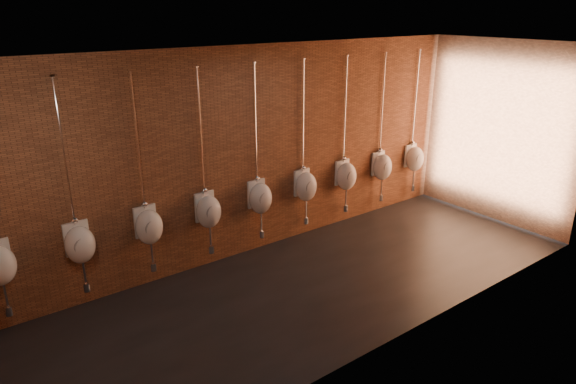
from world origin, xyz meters
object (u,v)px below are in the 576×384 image
object	(u,v)px
urinal_7	(382,166)
urinal_4	(260,197)
urinal_1	(80,243)
urinal_3	(208,211)
urinal_5	(306,186)
urinal_6	(346,175)
urinal_2	(149,226)
urinal_8	(414,158)

from	to	relation	value
urinal_7	urinal_4	bearing A→B (deg)	180.00
urinal_1	urinal_3	size ratio (longest dim) A/B	1.00
urinal_1	urinal_4	world-z (taller)	same
urinal_1	urinal_5	xyz separation A→B (m)	(3.63, 0.00, 0.00)
urinal_6	urinal_2	bearing A→B (deg)	180.00
urinal_4	urinal_7	size ratio (longest dim) A/B	1.00
urinal_4	urinal_6	xyz separation A→B (m)	(1.81, 0.00, 0.00)
urinal_4	urinal_7	distance (m)	2.72
urinal_4	urinal_8	distance (m)	3.63
urinal_4	urinal_6	bearing A→B (deg)	0.00
urinal_6	urinal_8	xyz separation A→B (m)	(1.81, 0.00, 0.00)
urinal_1	urinal_8	xyz separation A→B (m)	(6.35, 0.00, 0.00)
urinal_6	urinal_7	bearing A→B (deg)	0.00
urinal_7	urinal_8	distance (m)	0.91
urinal_2	urinal_8	world-z (taller)	same
urinal_1	urinal_8	bearing A→B (deg)	0.00
urinal_1	urinal_3	xyz separation A→B (m)	(1.81, 0.00, 0.00)
urinal_4	urinal_7	world-z (taller)	same
urinal_4	urinal_3	bearing A→B (deg)	180.00
urinal_8	urinal_1	bearing A→B (deg)	180.00
urinal_1	urinal_4	bearing A→B (deg)	0.00
urinal_8	urinal_5	bearing A→B (deg)	180.00
urinal_4	urinal_8	xyz separation A→B (m)	(3.63, 0.00, 0.00)
urinal_7	urinal_1	bearing A→B (deg)	180.00
urinal_4	urinal_5	size ratio (longest dim) A/B	1.00
urinal_1	urinal_5	bearing A→B (deg)	0.00
urinal_2	urinal_4	size ratio (longest dim) A/B	1.00
urinal_5	urinal_7	distance (m)	1.81
urinal_2	urinal_3	distance (m)	0.91
urinal_1	urinal_2	bearing A→B (deg)	0.00
urinal_5	urinal_6	size ratio (longest dim) A/B	1.00
urinal_3	urinal_7	bearing A→B (deg)	0.00
urinal_5	urinal_4	bearing A→B (deg)	180.00
urinal_2	urinal_8	size ratio (longest dim) A/B	1.00
urinal_3	urinal_8	distance (m)	4.54
urinal_1	urinal_6	world-z (taller)	same
urinal_2	urinal_1	bearing A→B (deg)	180.00
urinal_1	urinal_7	distance (m)	5.44
urinal_5	urinal_8	bearing A→B (deg)	0.00
urinal_4	urinal_6	distance (m)	1.81
urinal_8	urinal_2	bearing A→B (deg)	180.00
urinal_3	urinal_6	bearing A→B (deg)	0.00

